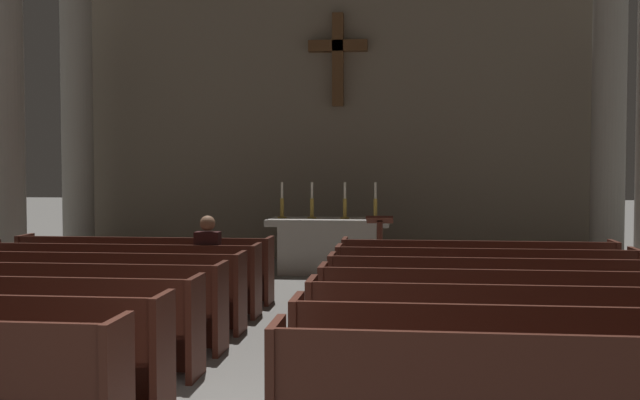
{
  "coord_description": "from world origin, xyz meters",
  "views": [
    {
      "loc": [
        1.37,
        -4.89,
        1.97
      ],
      "look_at": [
        0.0,
        7.44,
        1.41
      ],
      "focal_mm": 42.79,
      "sensor_mm": 36.0,
      "label": 1
    }
  ],
  "objects_px": {
    "pew_right_row_4": "(504,314)",
    "candlestick_outer_right": "(375,207)",
    "pew_left_row_4": "(53,305)",
    "pew_left_row_5": "(90,290)",
    "pew_right_row_5": "(493,298)",
    "pew_left_row_3": "(7,323)",
    "lone_worshipper": "(209,263)",
    "pew_right_row_6": "(484,284)",
    "column_left_third": "(4,78)",
    "lectern": "(380,252)",
    "candlestick_inner_left": "(312,207)",
    "altar": "(328,245)",
    "pew_right_row_3": "(518,335)",
    "candlestick_outer_left": "(282,207)",
    "column_left_fourth": "(77,94)",
    "pew_right_row_2": "(537,364)",
    "column_right_fourth": "(609,88)",
    "pew_left_row_7": "(145,269)",
    "candlestick_inner_right": "(345,207)",
    "pew_left_row_6": "(120,278)",
    "pew_right_row_7": "(477,274)"
  },
  "relations": [
    {
      "from": "pew_right_row_3",
      "to": "lectern",
      "type": "height_order",
      "value": "lectern"
    },
    {
      "from": "pew_left_row_5",
      "to": "pew_right_row_4",
      "type": "height_order",
      "value": "same"
    },
    {
      "from": "pew_right_row_5",
      "to": "candlestick_inner_left",
      "type": "xyz_separation_m",
      "value": [
        -2.66,
        5.01,
        0.74
      ]
    },
    {
      "from": "pew_left_row_5",
      "to": "altar",
      "type": "height_order",
      "value": "altar"
    },
    {
      "from": "pew_left_row_5",
      "to": "altar",
      "type": "bearing_deg",
      "value": 64.76
    },
    {
      "from": "pew_right_row_5",
      "to": "candlestick_inner_right",
      "type": "height_order",
      "value": "candlestick_inner_right"
    },
    {
      "from": "candlestick_outer_right",
      "to": "lectern",
      "type": "relative_size",
      "value": 0.57
    },
    {
      "from": "column_left_third",
      "to": "altar",
      "type": "xyz_separation_m",
      "value": [
        5.09,
        1.93,
        -2.86
      ]
    },
    {
      "from": "pew_left_row_5",
      "to": "pew_left_row_7",
      "type": "bearing_deg",
      "value": 90.0
    },
    {
      "from": "candlestick_inner_left",
      "to": "pew_right_row_2",
      "type": "bearing_deg",
      "value": -71.35
    },
    {
      "from": "altar",
      "to": "candlestick_outer_right",
      "type": "relative_size",
      "value": 3.36
    },
    {
      "from": "pew_right_row_5",
      "to": "candlestick_outer_right",
      "type": "distance_m",
      "value": 5.29
    },
    {
      "from": "pew_left_row_3",
      "to": "lectern",
      "type": "xyz_separation_m",
      "value": [
        3.33,
        5.73,
        0.07
      ]
    },
    {
      "from": "candlestick_outer_left",
      "to": "lone_worshipper",
      "type": "distance_m",
      "value": 4.06
    },
    {
      "from": "lone_worshipper",
      "to": "candlestick_inner_left",
      "type": "bearing_deg",
      "value": 77.87
    },
    {
      "from": "pew_left_row_3",
      "to": "altar",
      "type": "distance_m",
      "value": 7.33
    },
    {
      "from": "pew_left_row_4",
      "to": "candlestick_outer_left",
      "type": "bearing_deg",
      "value": 75.78
    },
    {
      "from": "pew_left_row_6",
      "to": "lone_worshipper",
      "type": "bearing_deg",
      "value": 1.85
    },
    {
      "from": "lone_worshipper",
      "to": "pew_right_row_6",
      "type": "bearing_deg",
      "value": -0.63
    },
    {
      "from": "pew_left_row_3",
      "to": "lone_worshipper",
      "type": "bearing_deg",
      "value": 67.64
    },
    {
      "from": "pew_right_row_4",
      "to": "candlestick_outer_right",
      "type": "bearing_deg",
      "value": 104.22
    },
    {
      "from": "pew_left_row_4",
      "to": "pew_left_row_6",
      "type": "height_order",
      "value": "same"
    },
    {
      "from": "altar",
      "to": "candlestick_inner_left",
      "type": "xyz_separation_m",
      "value": [
        -0.3,
        0.0,
        0.68
      ]
    },
    {
      "from": "pew_left_row_4",
      "to": "pew_right_row_6",
      "type": "bearing_deg",
      "value": 22.1
    },
    {
      "from": "pew_right_row_6",
      "to": "column_left_third",
      "type": "height_order",
      "value": "column_left_third"
    },
    {
      "from": "pew_left_row_4",
      "to": "candlestick_inner_left",
      "type": "relative_size",
      "value": 5.67
    },
    {
      "from": "pew_left_row_4",
      "to": "column_left_fourth",
      "type": "xyz_separation_m",
      "value": [
        -2.73,
        6.8,
        2.91
      ]
    },
    {
      "from": "pew_left_row_5",
      "to": "candlestick_outer_left",
      "type": "bearing_deg",
      "value": 73.2
    },
    {
      "from": "pew_right_row_6",
      "to": "column_left_third",
      "type": "relative_size",
      "value": 0.53
    },
    {
      "from": "pew_left_row_4",
      "to": "pew_left_row_5",
      "type": "distance_m",
      "value": 0.96
    },
    {
      "from": "column_right_fourth",
      "to": "altar",
      "type": "xyz_separation_m",
      "value": [
        -5.09,
        -0.83,
        -2.86
      ]
    },
    {
      "from": "pew_right_row_4",
      "to": "candlestick_inner_right",
      "type": "xyz_separation_m",
      "value": [
        -2.06,
        5.97,
        0.74
      ]
    },
    {
      "from": "candlestick_inner_left",
      "to": "lone_worshipper",
      "type": "height_order",
      "value": "candlestick_inner_left"
    },
    {
      "from": "column_left_fourth",
      "to": "candlestick_outer_left",
      "type": "height_order",
      "value": "column_left_fourth"
    },
    {
      "from": "lectern",
      "to": "pew_right_row_5",
      "type": "bearing_deg",
      "value": -69.89
    },
    {
      "from": "pew_left_row_7",
      "to": "lectern",
      "type": "bearing_deg",
      "value": 29.62
    },
    {
      "from": "pew_left_row_7",
      "to": "column_right_fourth",
      "type": "bearing_deg",
      "value": 27.74
    },
    {
      "from": "pew_left_row_5",
      "to": "pew_right_row_7",
      "type": "relative_size",
      "value": 1.0
    },
    {
      "from": "pew_right_row_4",
      "to": "candlestick_outer_right",
      "type": "relative_size",
      "value": 5.67
    },
    {
      "from": "pew_left_row_7",
      "to": "lone_worshipper",
      "type": "xyz_separation_m",
      "value": [
        1.2,
        -0.92,
        0.22
      ]
    },
    {
      "from": "pew_left_row_7",
      "to": "lone_worshipper",
      "type": "bearing_deg",
      "value": -37.5
    },
    {
      "from": "column_right_fourth",
      "to": "candlestick_outer_left",
      "type": "bearing_deg",
      "value": -172.09
    },
    {
      "from": "column_left_fourth",
      "to": "candlestick_outer_left",
      "type": "xyz_separation_m",
      "value": [
        4.24,
        -0.83,
        -2.17
      ]
    },
    {
      "from": "lectern",
      "to": "altar",
      "type": "bearing_deg",
      "value": 128.88
    },
    {
      "from": "candlestick_outer_right",
      "to": "pew_left_row_4",
      "type": "bearing_deg",
      "value": -118.28
    },
    {
      "from": "pew_right_row_2",
      "to": "column_right_fourth",
      "type": "height_order",
      "value": "column_right_fourth"
    },
    {
      "from": "pew_left_row_4",
      "to": "pew_right_row_4",
      "type": "bearing_deg",
      "value": 0.0
    },
    {
      "from": "column_right_fourth",
      "to": "altar",
      "type": "distance_m",
      "value": 5.9
    },
    {
      "from": "pew_right_row_2",
      "to": "altar",
      "type": "height_order",
      "value": "altar"
    },
    {
      "from": "pew_left_row_3",
      "to": "pew_right_row_3",
      "type": "distance_m",
      "value": 4.73
    }
  ]
}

